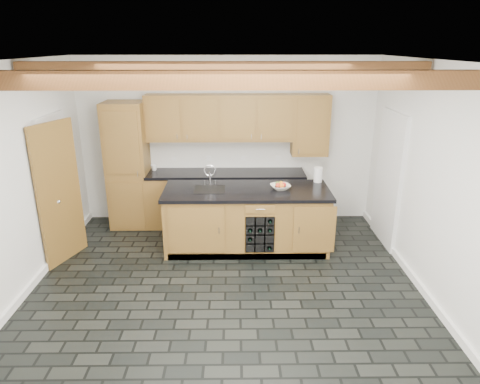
# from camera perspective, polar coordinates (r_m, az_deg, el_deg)

# --- Properties ---
(ground) EXTENTS (5.00, 5.00, 0.00)m
(ground) POSITION_cam_1_polar(r_m,az_deg,el_deg) (5.55, -1.98, -13.20)
(ground) COLOR black
(ground) RESTS_ON ground
(room_shell) EXTENTS (5.01, 5.00, 5.00)m
(room_shell) POSITION_cam_1_polar(r_m,az_deg,el_deg) (5.42, -2.95, 3.67)
(room_shell) COLOR white
(room_shell) RESTS_ON ground
(back_cabinetry) EXTENTS (3.65, 0.62, 2.20)m
(back_cabinetry) POSITION_cam_1_polar(r_m,az_deg,el_deg) (7.22, -4.68, 3.10)
(back_cabinetry) COLOR olive
(back_cabinetry) RESTS_ON ground
(island) EXTENTS (2.48, 0.96, 0.93)m
(island) POSITION_cam_1_polar(r_m,az_deg,el_deg) (6.48, 0.93, -3.59)
(island) COLOR olive
(island) RESTS_ON ground
(faucet) EXTENTS (0.45, 0.40, 0.34)m
(faucet) POSITION_cam_1_polar(r_m,az_deg,el_deg) (6.36, -4.08, 0.72)
(faucet) COLOR black
(faucet) RESTS_ON island
(kitchen_scale) EXTENTS (0.17, 0.12, 0.05)m
(kitchen_scale) POSITION_cam_1_polar(r_m,az_deg,el_deg) (6.40, 5.41, 0.71)
(kitchen_scale) COLOR black
(kitchen_scale) RESTS_ON island
(fruit_bowl) EXTENTS (0.35, 0.35, 0.07)m
(fruit_bowl) POSITION_cam_1_polar(r_m,az_deg,el_deg) (6.35, 5.40, 0.67)
(fruit_bowl) COLOR silver
(fruit_bowl) RESTS_ON island
(fruit_cluster) EXTENTS (0.16, 0.17, 0.07)m
(fruit_cluster) POSITION_cam_1_polar(r_m,az_deg,el_deg) (6.34, 5.41, 1.00)
(fruit_cluster) COLOR red
(fruit_cluster) RESTS_ON fruit_bowl
(paper_towel) EXTENTS (0.13, 0.13, 0.23)m
(paper_towel) POSITION_cam_1_polar(r_m,az_deg,el_deg) (6.75, 10.37, 2.28)
(paper_towel) COLOR white
(paper_towel) RESTS_ON island
(mug) EXTENTS (0.13, 0.13, 0.10)m
(mug) POSITION_cam_1_polar(r_m,az_deg,el_deg) (7.41, -11.38, 3.21)
(mug) COLOR white
(mug) RESTS_ON back_cabinetry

